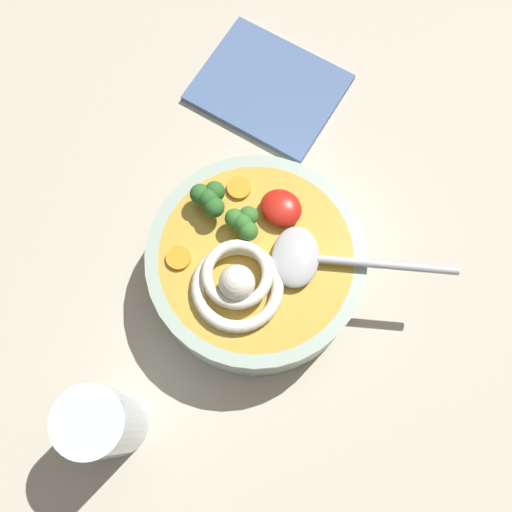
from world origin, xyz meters
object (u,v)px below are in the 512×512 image
object	(u,v)px
noodle_pile	(239,280)
drinking_glass	(103,423)
soup_bowl	(256,266)
folded_napkin	(269,88)
soup_spoon	(311,258)

from	to	relation	value
noodle_pile	drinking_glass	distance (cm)	17.49
soup_bowl	folded_napkin	bearing A→B (deg)	-59.25
soup_spoon	drinking_glass	xyz separation A→B (cm)	(7.01, 22.59, -2.10)
noodle_pile	folded_napkin	size ratio (longest dim) A/B	0.59
soup_spoon	folded_napkin	distance (cm)	24.15
noodle_pile	soup_spoon	distance (cm)	6.93
soup_bowl	soup_spoon	world-z (taller)	soup_spoon
soup_bowl	soup_spoon	xyz separation A→B (cm)	(-4.42, -2.48, 4.10)
soup_bowl	soup_spoon	bearing A→B (deg)	-150.69
soup_spoon	folded_napkin	bearing A→B (deg)	104.15
drinking_glass	soup_spoon	bearing A→B (deg)	-107.24
soup_bowl	noodle_pile	world-z (taller)	noodle_pile
folded_napkin	noodle_pile	bearing A→B (deg)	117.66
noodle_pile	soup_spoon	world-z (taller)	noodle_pile
drinking_glass	folded_napkin	xyz separation A→B (cm)	(8.83, -39.31, -5.14)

